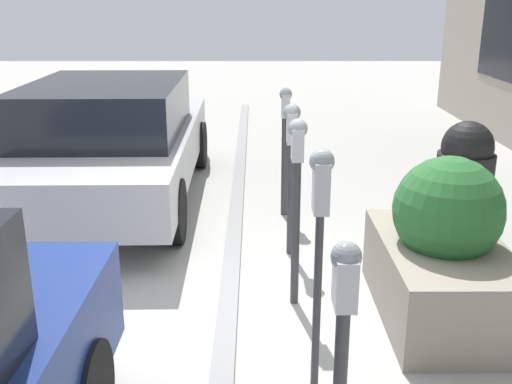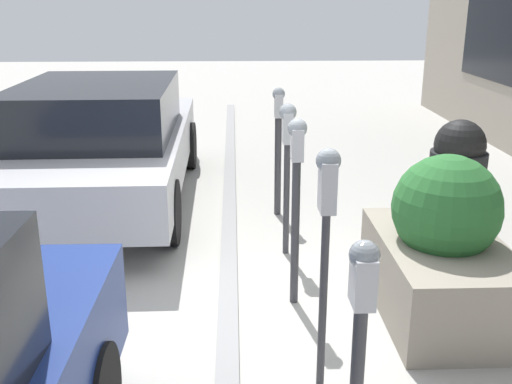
{
  "view_description": "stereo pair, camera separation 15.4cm",
  "coord_description": "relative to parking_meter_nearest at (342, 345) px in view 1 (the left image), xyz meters",
  "views": [
    {
      "loc": [
        -4.38,
        -0.13,
        2.4
      ],
      "look_at": [
        0.0,
        -0.15,
        0.98
      ],
      "focal_mm": 42.0,
      "sensor_mm": 36.0,
      "label": 1
    },
    {
      "loc": [
        -4.37,
        0.02,
        2.4
      ],
      "look_at": [
        0.0,
        -0.15,
        0.98
      ],
      "focal_mm": 42.0,
      "sensor_mm": 36.0,
      "label": 2
    }
  ],
  "objects": [
    {
      "name": "parking_meter_farthest",
      "position": [
        4.35,
        0.03,
        -0.06
      ],
      "size": [
        0.16,
        0.14,
        1.47
      ],
      "color": "#38383D",
      "rests_on": "ground_plane"
    },
    {
      "name": "parked_car_middle",
      "position": [
        4.89,
        2.11,
        -0.22
      ],
      "size": [
        4.69,
        2.03,
        1.47
      ],
      "rotation": [
        0.0,
        0.0,
        0.01
      ],
      "color": "#B7B7BC",
      "rests_on": "ground_plane"
    },
    {
      "name": "trash_bin",
      "position": [
        3.59,
        -1.76,
        -0.37
      ],
      "size": [
        0.57,
        0.57,
        1.25
      ],
      "color": "black",
      "rests_on": "ground_plane"
    },
    {
      "name": "parking_meter_second",
      "position": [
        1.07,
        -0.01,
        0.2
      ],
      "size": [
        0.17,
        0.15,
        1.59
      ],
      "color": "#38383D",
      "rests_on": "ground_plane"
    },
    {
      "name": "ground_plane",
      "position": [
        2.16,
        0.51,
        -1.0
      ],
      "size": [
        40.0,
        40.0,
        0.0
      ],
      "primitive_type": "plane",
      "color": "#ADAAA3"
    },
    {
      "name": "parking_meter_fourth",
      "position": [
        3.22,
        0.02,
        0.1
      ],
      "size": [
        0.19,
        0.16,
        1.48
      ],
      "color": "#38383D",
      "rests_on": "ground_plane"
    },
    {
      "name": "parking_meter_nearest",
      "position": [
        0.0,
        0.0,
        0.0
      ],
      "size": [
        0.15,
        0.13,
        1.47
      ],
      "color": "#38383D",
      "rests_on": "ground_plane"
    },
    {
      "name": "curb_strip",
      "position": [
        2.16,
        0.59,
        -0.98
      ],
      "size": [
        19.0,
        0.16,
        0.04
      ],
      "color": "gray",
      "rests_on": "ground_plane"
    },
    {
      "name": "planter_box",
      "position": [
        2.01,
        -1.09,
        -0.47
      ],
      "size": [
        1.57,
        0.93,
        1.29
      ],
      "color": "gray",
      "rests_on": "ground_plane"
    },
    {
      "name": "parking_meter_middle",
      "position": [
        2.22,
        0.04,
        0.06
      ],
      "size": [
        0.18,
        0.15,
        1.54
      ],
      "color": "#38383D",
      "rests_on": "ground_plane"
    }
  ]
}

